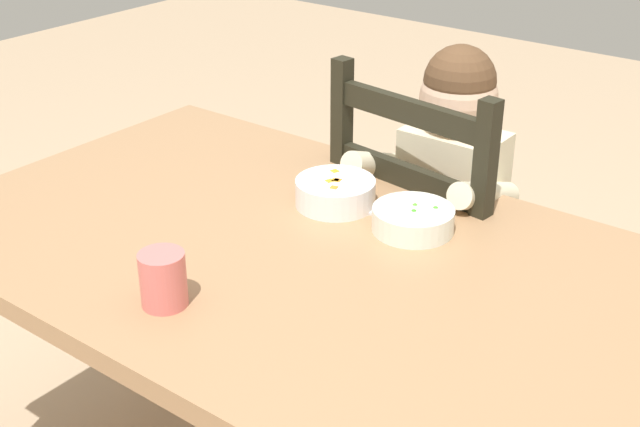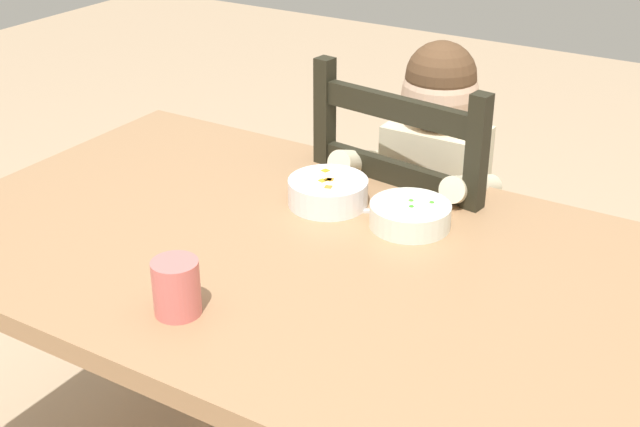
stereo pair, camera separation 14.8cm
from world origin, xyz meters
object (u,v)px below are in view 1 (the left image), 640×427
child_figure (445,193)px  dining_table (289,287)px  dining_chair (440,261)px  drinking_cup (163,279)px  bowl_of_carrots (335,192)px  bowl_of_peas (413,219)px  spoon (351,210)px

child_figure → dining_table: bearing=-97.4°
dining_chair → drinking_cup: size_ratio=10.04×
bowl_of_carrots → drinking_cup: 0.47m
dining_chair → bowl_of_carrots: dining_chair is taller
bowl_of_peas → bowl_of_carrots: bowl_of_carrots is taller
bowl_of_peas → spoon: size_ratio=1.19×
dining_table → bowl_of_carrots: 0.22m
spoon → child_figure: bearing=81.3°
bowl_of_carrots → drinking_cup: bearing=-90.0°
child_figure → spoon: (-0.05, -0.30, 0.06)m
dining_chair → bowl_of_peas: bearing=-71.8°
child_figure → bowl_of_peas: bearing=-72.5°
dining_chair → bowl_of_carrots: size_ratio=5.82×
bowl_of_peas → spoon: bearing=-176.0°
bowl_of_peas → spoon: (-0.14, -0.01, -0.02)m
child_figure → drinking_cup: child_figure is taller
bowl_of_peas → drinking_cup: bearing=-111.4°
child_figure → drinking_cup: 0.77m
child_figure → drinking_cup: (-0.09, -0.76, 0.10)m
bowl_of_carrots → child_figure: bearing=72.5°
bowl_of_carrots → bowl_of_peas: bearing=0.0°
dining_table → dining_chair: (0.06, 0.49, -0.15)m
bowl_of_carrots → drinking_cup: drinking_cup is taller
bowl_of_peas → spoon: 0.14m
bowl_of_carrots → spoon: size_ratio=1.23×
dining_chair → spoon: 0.40m
drinking_cup → bowl_of_carrots: bearing=90.0°
bowl_of_peas → drinking_cup: size_ratio=1.67×
bowl_of_carrots → drinking_cup: (0.00, -0.47, 0.02)m
dining_chair → bowl_of_carrots: 0.41m
spoon → bowl_of_carrots: bearing=168.2°
bowl_of_peas → dining_chair: bearing=108.2°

